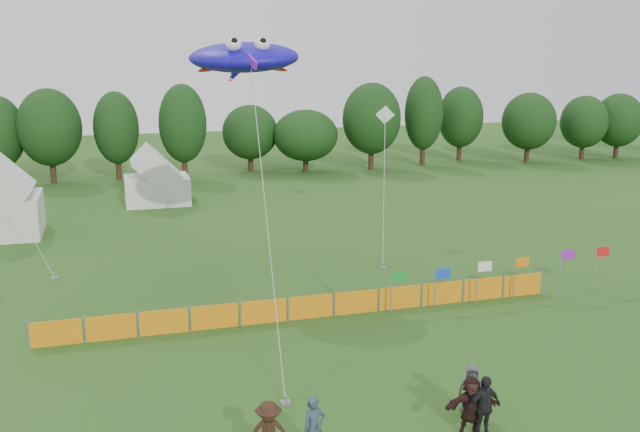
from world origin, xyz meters
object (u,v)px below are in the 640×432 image
object	(u,v)px
barrier_fence	(311,307)
spectator_e	(471,390)
spectator_d	(484,407)
spectator_f	(471,406)
tent_left	(1,203)
tent_right	(157,181)
spectator_a	(314,428)
stingray_kite	(243,58)

from	to	relation	value
barrier_fence	spectator_e	bearing A→B (deg)	-74.80
spectator_d	spectator_f	xyz separation A→B (m)	(-0.29, 0.24, -0.04)
tent_left	spectator_e	world-z (taller)	tent_left
tent_right	spectator_e	size ratio (longest dim) A/B	2.75
tent_left	tent_right	world-z (taller)	tent_left
tent_left	spectator_f	xyz separation A→B (m)	(16.05, -28.39, -1.12)
tent_right	spectator_d	bearing A→B (deg)	-79.12
barrier_fence	spectator_f	xyz separation A→B (m)	(1.98, -10.14, 0.40)
spectator_f	barrier_fence	bearing A→B (deg)	107.44
tent_left	spectator_a	world-z (taller)	tent_left
tent_left	barrier_fence	bearing A→B (deg)	-52.37
tent_right	spectator_f	bearing A→B (deg)	-79.51
tent_right	barrier_fence	world-z (taller)	tent_right
tent_right	spectator_f	size ratio (longest dim) A/B	2.57
spectator_d	tent_right	bearing A→B (deg)	93.69
spectator_a	spectator_f	size ratio (longest dim) A/B	1.01
barrier_fence	spectator_a	size ratio (longest dim) A/B	12.11
spectator_e	stingray_kite	distance (m)	19.25
spectator_d	spectator_a	bearing A→B (deg)	169.22
spectator_a	tent_right	bearing A→B (deg)	81.60
barrier_fence	spectator_f	size ratio (longest dim) A/B	12.21
spectator_e	stingray_kite	size ratio (longest dim) A/B	0.08
tent_right	spectator_f	xyz separation A→B (m)	(6.52, -35.20, -0.74)
spectator_d	spectator_e	world-z (taller)	spectator_d
barrier_fence	spectator_e	world-z (taller)	spectator_e
tent_left	spectator_e	xyz separation A→B (m)	(16.57, -27.44, -1.17)
stingray_kite	spectator_e	bearing A→B (deg)	-76.71
spectator_e	spectator_f	world-z (taller)	spectator_f
stingray_kite	barrier_fence	bearing A→B (deg)	-79.27
tent_right	spectator_d	distance (m)	36.10
tent_right	barrier_fence	xyz separation A→B (m)	(4.54, -25.06, -1.14)
barrier_fence	stingray_kite	distance (m)	12.31
barrier_fence	spectator_a	xyz separation A→B (m)	(-2.72, -10.07, 0.40)
spectator_e	spectator_f	bearing A→B (deg)	-97.60
tent_left	spectator_d	world-z (taller)	tent_left
barrier_fence	stingray_kite	xyz separation A→B (m)	(-1.32, 6.98, 10.06)
spectator_f	spectator_e	bearing A→B (deg)	67.62
tent_left	stingray_kite	xyz separation A→B (m)	(12.75, -11.27, 8.54)
tent_right	spectator_a	xyz separation A→B (m)	(1.82, -35.13, -0.74)
spectator_d	barrier_fence	bearing A→B (deg)	95.12
spectator_d	stingray_kite	size ratio (longest dim) A/B	0.09
barrier_fence	tent_left	bearing A→B (deg)	127.63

